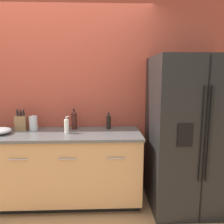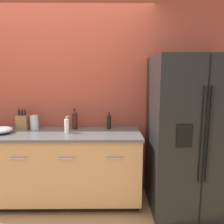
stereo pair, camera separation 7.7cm
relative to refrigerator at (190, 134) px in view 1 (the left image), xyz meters
name	(u,v)px [view 1 (the left image)]	position (x,y,z in m)	size (l,w,h in m)	color
wall_back	(58,98)	(-1.65, 0.43, 0.39)	(10.00, 0.05, 2.60)	#993D2D
counter_unit	(51,168)	(-1.70, 0.09, -0.45)	(2.23, 0.64, 0.92)	black
refrigerator	(190,134)	(0.00, 0.00, 0.00)	(0.94, 0.82, 1.82)	black
knife_block	(21,123)	(-2.08, 0.23, 0.10)	(0.14, 0.10, 0.27)	olive
wine_bottle	(74,120)	(-1.42, 0.26, 0.13)	(0.07, 0.07, 0.27)	#3D1914
soap_dispenser	(67,126)	(-1.48, 0.06, 0.09)	(0.06, 0.06, 0.21)	silver
oil_bottle	(109,121)	(-0.97, 0.25, 0.11)	(0.06, 0.06, 0.22)	black
steel_canister	(33,123)	(-1.93, 0.22, 0.10)	(0.10, 0.10, 0.20)	#B7B7BA
mixing_bowl	(0,131)	(-2.26, 0.04, 0.04)	(0.25, 0.25, 0.08)	#A3A3A5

